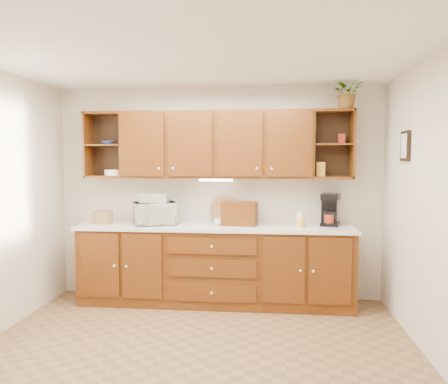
% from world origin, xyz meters
% --- Properties ---
extents(floor, '(4.00, 4.00, 0.00)m').
position_xyz_m(floor, '(0.00, 0.00, 0.00)').
color(floor, brown).
rests_on(floor, ground).
extents(ceiling, '(4.00, 4.00, 0.00)m').
position_xyz_m(ceiling, '(0.00, 0.00, 2.60)').
color(ceiling, white).
rests_on(ceiling, back_wall).
extents(back_wall, '(4.00, 0.00, 4.00)m').
position_xyz_m(back_wall, '(0.00, 1.75, 1.30)').
color(back_wall, beige).
rests_on(back_wall, floor).
extents(right_wall, '(0.00, 3.50, 3.50)m').
position_xyz_m(right_wall, '(2.00, 0.00, 1.30)').
color(right_wall, beige).
rests_on(right_wall, floor).
extents(base_cabinets, '(3.20, 0.60, 0.90)m').
position_xyz_m(base_cabinets, '(0.00, 1.45, 0.45)').
color(base_cabinets, '#3D1A07').
rests_on(base_cabinets, floor).
extents(countertop, '(3.24, 0.64, 0.04)m').
position_xyz_m(countertop, '(0.00, 1.44, 0.92)').
color(countertop, silver).
rests_on(countertop, base_cabinets).
extents(upper_cabinets, '(3.20, 0.33, 0.80)m').
position_xyz_m(upper_cabinets, '(0.01, 1.59, 1.89)').
color(upper_cabinets, '#3D1A07').
rests_on(upper_cabinets, back_wall).
extents(undercabinet_light, '(0.40, 0.05, 0.02)m').
position_xyz_m(undercabinet_light, '(0.00, 1.53, 1.47)').
color(undercabinet_light, white).
rests_on(undercabinet_light, upper_cabinets).
extents(framed_picture, '(0.03, 0.24, 0.30)m').
position_xyz_m(framed_picture, '(1.98, 0.90, 1.85)').
color(framed_picture, black).
rests_on(framed_picture, right_wall).
extents(wicker_basket, '(0.24, 0.24, 0.15)m').
position_xyz_m(wicker_basket, '(-1.38, 1.47, 1.01)').
color(wicker_basket, '#9B6E40').
rests_on(wicker_basket, countertop).
extents(microwave, '(0.57, 0.49, 0.27)m').
position_xyz_m(microwave, '(-0.72, 1.43, 1.07)').
color(microwave, silver).
rests_on(microwave, countertop).
extents(towel_stack, '(0.33, 0.25, 0.10)m').
position_xyz_m(towel_stack, '(-0.72, 1.43, 1.26)').
color(towel_stack, tan).
rests_on(towel_stack, microwave).
extents(wine_bottle, '(0.07, 0.07, 0.28)m').
position_xyz_m(wine_bottle, '(-0.89, 1.46, 1.08)').
color(wine_bottle, black).
rests_on(wine_bottle, countertop).
extents(woven_tray, '(0.35, 0.14, 0.33)m').
position_xyz_m(woven_tray, '(0.08, 1.69, 0.95)').
color(woven_tray, '#9B6E40').
rests_on(woven_tray, countertop).
extents(bread_box, '(0.43, 0.30, 0.28)m').
position_xyz_m(bread_box, '(0.29, 1.48, 1.08)').
color(bread_box, '#3D1A07').
rests_on(bread_box, countertop).
extents(mug_tree, '(0.21, 0.22, 0.27)m').
position_xyz_m(mug_tree, '(0.07, 1.51, 0.98)').
color(mug_tree, '#3D1A07').
rests_on(mug_tree, countertop).
extents(canister_red, '(0.13, 0.13, 0.14)m').
position_xyz_m(canister_red, '(1.33, 1.50, 1.01)').
color(canister_red, maroon).
rests_on(canister_red, countertop).
extents(canister_white, '(0.10, 0.10, 0.17)m').
position_xyz_m(canister_white, '(0.99, 1.45, 1.03)').
color(canister_white, white).
rests_on(canister_white, countertop).
extents(canister_yellow, '(0.10, 0.10, 0.12)m').
position_xyz_m(canister_yellow, '(1.00, 1.37, 1.00)').
color(canister_yellow, gold).
rests_on(canister_yellow, countertop).
extents(coffee_maker, '(0.26, 0.31, 0.38)m').
position_xyz_m(coffee_maker, '(1.35, 1.59, 1.12)').
color(coffee_maker, black).
rests_on(coffee_maker, countertop).
extents(bowl_stack, '(0.17, 0.17, 0.04)m').
position_xyz_m(bowl_stack, '(-1.32, 1.55, 1.92)').
color(bowl_stack, '#26428D').
rests_on(bowl_stack, upper_cabinets).
extents(plate_stack, '(0.28, 0.28, 0.07)m').
position_xyz_m(plate_stack, '(-1.26, 1.56, 1.56)').
color(plate_stack, white).
rests_on(plate_stack, upper_cabinets).
extents(pantry_box_yellow, '(0.11, 0.10, 0.17)m').
position_xyz_m(pantry_box_yellow, '(1.24, 1.57, 1.60)').
color(pantry_box_yellow, gold).
rests_on(pantry_box_yellow, upper_cabinets).
extents(pantry_box_red, '(0.08, 0.07, 0.11)m').
position_xyz_m(pantry_box_red, '(1.47, 1.58, 1.96)').
color(pantry_box_red, maroon).
rests_on(pantry_box_red, upper_cabinets).
extents(potted_plant, '(0.38, 0.34, 0.37)m').
position_xyz_m(potted_plant, '(1.51, 1.52, 2.47)').
color(potted_plant, '#999999').
rests_on(potted_plant, upper_cabinets).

